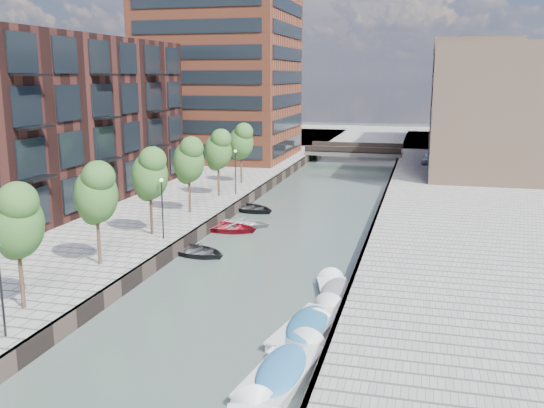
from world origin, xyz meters
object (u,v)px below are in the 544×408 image
at_px(sloop_3, 243,226).
at_px(motorboat_1, 304,337).
at_px(sloop_4, 249,211).
at_px(tree_4, 189,159).
at_px(tree_1, 16,219).
at_px(motorboat_4, 334,291).
at_px(bridge, 355,151).
at_px(sloop_2, 226,231).
at_px(tree_6, 241,141).
at_px(motorboat_0, 287,369).
at_px(motorboat_3, 312,326).
at_px(car, 429,158).
at_px(tree_3, 150,173).
at_px(tree_2, 96,191).
at_px(sloop_1, 196,255).
at_px(tree_5, 218,149).

bearing_deg(sloop_3, motorboat_1, -156.23).
bearing_deg(sloop_4, tree_4, 174.42).
bearing_deg(motorboat_1, tree_1, -172.08).
distance_m(tree_1, tree_4, 21.00).
relative_size(sloop_4, motorboat_4, 1.02).
relative_size(tree_4, sloop_3, 1.36).
distance_m(bridge, sloop_2, 41.65).
bearing_deg(tree_6, sloop_3, -72.34).
height_order(tree_4, motorboat_1, tree_4).
distance_m(motorboat_0, motorboat_3, 4.50).
bearing_deg(motorboat_3, car, 84.18).
distance_m(tree_3, car, 44.25).
xyz_separation_m(tree_2, tree_4, (0.00, 14.00, 0.00)).
distance_m(sloop_1, motorboat_4, 11.38).
xyz_separation_m(sloop_2, motorboat_3, (9.84, -16.67, 0.23)).
distance_m(tree_5, car, 32.15).
distance_m(tree_4, sloop_2, 6.48).
height_order(tree_5, car, tree_5).
bearing_deg(sloop_3, motorboat_4, -145.83).
height_order(bridge, sloop_2, bridge).
height_order(motorboat_1, motorboat_3, motorboat_3).
height_order(sloop_4, motorboat_0, motorboat_0).
height_order(sloop_1, car, car).
relative_size(bridge, motorboat_0, 2.22).
height_order(tree_3, sloop_4, tree_3).
distance_m(tree_2, motorboat_3, 14.80).
bearing_deg(tree_3, tree_5, 90.00).
relative_size(tree_4, tree_5, 1.00).
bearing_deg(tree_2, sloop_1, 60.32).
relative_size(tree_6, motorboat_3, 1.01).
xyz_separation_m(bridge, sloop_4, (-5.26, -34.19, -1.39)).
height_order(tree_6, motorboat_1, tree_6).
bearing_deg(tree_1, tree_4, 90.00).
height_order(tree_3, sloop_1, tree_3).
xyz_separation_m(tree_2, car, (18.52, 47.02, -3.66)).
bearing_deg(tree_6, tree_2, -90.00).
bearing_deg(sloop_1, tree_4, 43.75).
bearing_deg(tree_3, tree_1, -90.00).
relative_size(tree_1, tree_6, 1.00).
bearing_deg(motorboat_4, sloop_3, 124.79).
height_order(tree_4, motorboat_4, tree_4).
xyz_separation_m(tree_3, motorboat_4, (13.65, -5.99, -5.12)).
bearing_deg(sloop_3, tree_6, 17.03).
xyz_separation_m(bridge, sloop_1, (-4.99, -47.85, -1.39)).
height_order(sloop_1, motorboat_1, motorboat_1).
bearing_deg(tree_2, car, 68.51).
height_order(tree_6, sloop_2, tree_6).
bearing_deg(sloop_4, sloop_3, -145.09).
relative_size(tree_1, sloop_3, 1.36).
height_order(sloop_3, motorboat_4, motorboat_4).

